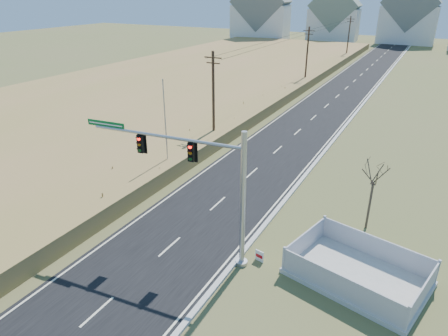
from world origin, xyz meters
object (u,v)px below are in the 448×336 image
open_sign (259,256)px  traffic_signal_mast (209,182)px  flagpole (166,138)px  fence_enclosure (357,274)px  bare_tree (375,172)px

open_sign → traffic_signal_mast: bearing=-150.3°
open_sign → flagpole: (-11.56, 7.44, 2.80)m
fence_enclosure → flagpole: size_ratio=0.97×
fence_enclosure → flagpole: (-16.77, 6.39, 2.87)m
traffic_signal_mast → open_sign: size_ratio=14.31×
fence_enclosure → flagpole: 18.17m
open_sign → bare_tree: bearing=65.9°
traffic_signal_mast → open_sign: traffic_signal_mast is taller
bare_tree → traffic_signal_mast: bearing=-135.2°
open_sign → fence_enclosure: bearing=23.3°
traffic_signal_mast → bare_tree: bearing=39.8°
traffic_signal_mast → bare_tree: 10.49m
open_sign → flagpole: size_ratio=0.09×
bare_tree → flagpole: bearing=176.7°
open_sign → bare_tree: 8.82m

